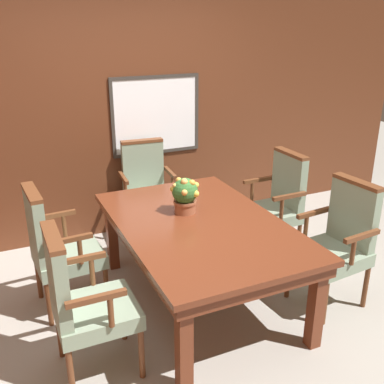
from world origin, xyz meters
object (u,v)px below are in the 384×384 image
at_px(chair_head_far, 147,187).
at_px(potted_plant, 185,194).
at_px(dining_table, 200,232).
at_px(chair_left_far, 57,245).
at_px(chair_right_far, 276,201).
at_px(chair_left_near, 82,299).
at_px(chair_right_near, 339,239).

xyz_separation_m(chair_head_far, potted_plant, (-0.05, -1.12, 0.32)).
distance_m(chair_head_far, potted_plant, 1.17).
height_order(dining_table, chair_head_far, chair_head_far).
xyz_separation_m(chair_left_far, potted_plant, (1.02, -0.18, 0.32)).
height_order(chair_head_far, chair_right_far, same).
distance_m(dining_table, chair_left_near, 1.10).
distance_m(chair_head_far, chair_right_near, 2.04).
xyz_separation_m(chair_right_near, chair_right_far, (0.01, 0.88, 0.00)).
xyz_separation_m(chair_right_near, potted_plant, (-1.05, 0.66, 0.32)).
xyz_separation_m(chair_left_far, chair_right_far, (2.08, 0.05, 0.00)).
bearing_deg(chair_left_far, dining_table, -114.58).
xyz_separation_m(chair_head_far, chair_left_near, (-1.04, -1.76, 0.00)).
bearing_deg(potted_plant, chair_right_far, 11.98).
distance_m(chair_head_far, chair_right_far, 1.35).
bearing_deg(chair_right_far, chair_right_near, -1.78).
bearing_deg(chair_left_far, chair_left_near, 178.52).
bearing_deg(chair_left_near, chair_left_far, 2.31).
height_order(dining_table, chair_right_far, chair_right_far).
bearing_deg(chair_right_far, dining_table, -67.43).
bearing_deg(dining_table, chair_head_far, 89.04).
relative_size(chair_right_far, chair_left_near, 1.00).
xyz_separation_m(chair_left_near, potted_plant, (0.99, 0.63, 0.32)).
height_order(chair_left_far, chair_left_near, same).
distance_m(dining_table, potted_plant, 0.33).
bearing_deg(chair_left_far, chair_right_near, -115.54).
bearing_deg(chair_left_far, chair_head_far, -51.97).
relative_size(chair_left_near, potted_plant, 3.36).
bearing_deg(dining_table, chair_left_near, -158.11).
bearing_deg(chair_left_far, potted_plant, -103.36).
bearing_deg(dining_table, chair_right_near, -22.94).
height_order(chair_left_far, potted_plant, chair_left_far).
height_order(chair_right_near, chair_left_near, same).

